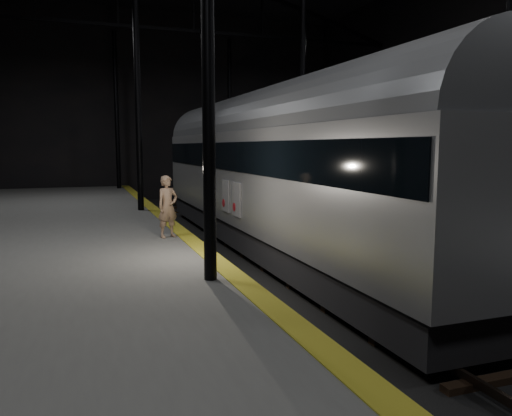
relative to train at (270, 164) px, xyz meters
name	(u,v)px	position (x,y,z in m)	size (l,w,h in m)	color
ground	(298,268)	(0.00, -2.43, -3.11)	(44.00, 44.00, 0.00)	black
platform_left	(33,272)	(-7.50, -2.43, -2.61)	(9.00, 43.80, 1.00)	#565654
platform_right	(489,237)	(7.50, -2.43, -2.61)	(9.00, 43.80, 1.00)	#565654
tactile_strip	(194,242)	(-3.25, -2.43, -2.11)	(0.50, 43.80, 0.01)	olive
track	(298,265)	(0.00, -2.43, -3.05)	(2.40, 43.00, 0.24)	#3F3328
train	(270,164)	(0.00, 0.00, 0.00)	(3.13, 20.89, 5.58)	#ADAFB6
woman	(168,207)	(-3.80, -1.33, -1.18)	(0.68, 0.45, 1.87)	#8D6E56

